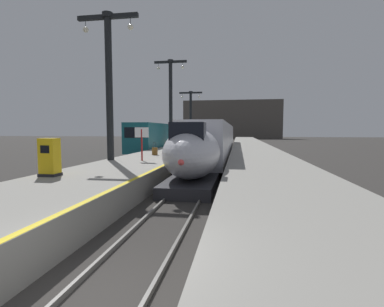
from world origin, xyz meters
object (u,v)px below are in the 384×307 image
(regional_train_adjacent, at_px, (174,136))
(station_column_distant, at_px, (191,111))
(station_column_far, at_px, (171,95))
(station_column_mid, at_px, (109,73))
(departure_info_board, at_px, (142,137))
(highspeed_train_main, at_px, (216,140))
(rolling_suitcase, at_px, (155,151))
(ticket_machine_yellow, at_px, (50,159))
(passenger_near_edge, at_px, (178,143))

(regional_train_adjacent, xyz_separation_m, station_column_distant, (2.20, 3.44, 4.18))
(station_column_far, bearing_deg, station_column_mid, -90.00)
(station_column_far, relative_size, departure_info_board, 4.93)
(highspeed_train_main, height_order, rolling_suitcase, highspeed_train_main)
(highspeed_train_main, relative_size, departure_info_board, 17.68)
(station_column_mid, height_order, departure_info_board, station_column_mid)
(station_column_far, distance_m, ticket_machine_yellow, 24.17)
(regional_train_adjacent, relative_size, ticket_machine_yellow, 22.87)
(station_column_mid, relative_size, ticket_machine_yellow, 5.80)
(station_column_mid, bearing_deg, highspeed_train_main, 64.02)
(rolling_suitcase, height_order, departure_info_board, departure_info_board)
(regional_train_adjacent, distance_m, station_column_mid, 28.95)
(highspeed_train_main, height_order, station_column_distant, station_column_distant)
(rolling_suitcase, distance_m, ticket_machine_yellow, 10.78)
(highspeed_train_main, height_order, station_column_far, station_column_far)
(regional_train_adjacent, relative_size, passenger_near_edge, 21.66)
(highspeed_train_main, height_order, departure_info_board, highspeed_train_main)
(station_column_distant, relative_size, passenger_near_edge, 5.14)
(regional_train_adjacent, height_order, station_column_mid, station_column_mid)
(departure_info_board, bearing_deg, highspeed_train_main, 72.80)
(station_column_mid, distance_m, station_column_far, 16.97)
(passenger_near_edge, height_order, departure_info_board, departure_info_board)
(highspeed_train_main, distance_m, regional_train_adjacent, 18.30)
(ticket_machine_yellow, bearing_deg, regional_train_adjacent, 94.15)
(highspeed_train_main, height_order, station_column_mid, station_column_mid)
(station_column_mid, distance_m, passenger_near_edge, 6.90)
(station_column_far, height_order, passenger_near_edge, station_column_far)
(station_column_distant, bearing_deg, station_column_far, -90.00)
(station_column_distant, height_order, departure_info_board, station_column_distant)
(regional_train_adjacent, height_order, ticket_machine_yellow, regional_train_adjacent)
(station_column_distant, bearing_deg, departure_info_board, -86.18)
(station_column_far, height_order, rolling_suitcase, station_column_far)
(passenger_near_edge, height_order, ticket_machine_yellow, passenger_near_edge)
(station_column_mid, bearing_deg, passenger_near_edge, 42.73)
(rolling_suitcase, bearing_deg, station_column_distant, 93.61)
(rolling_suitcase, height_order, ticket_machine_yellow, ticket_machine_yellow)
(station_column_far, relative_size, station_column_distant, 1.20)
(ticket_machine_yellow, xyz_separation_m, departure_info_board, (1.79, 6.55, 0.77))
(rolling_suitcase, bearing_deg, ticket_machine_yellow, -97.52)
(station_column_distant, relative_size, ticket_machine_yellow, 5.42)
(station_column_distant, height_order, passenger_near_edge, station_column_distant)
(highspeed_train_main, bearing_deg, departure_info_board, -107.20)
(highspeed_train_main, bearing_deg, station_column_mid, -115.98)
(departure_info_board, bearing_deg, passenger_near_edge, 65.07)
(station_column_mid, distance_m, rolling_suitcase, 6.90)
(station_column_distant, distance_m, rolling_suitcase, 28.36)
(passenger_near_edge, bearing_deg, station_column_mid, -137.27)
(highspeed_train_main, relative_size, rolling_suitcase, 38.16)
(highspeed_train_main, height_order, ticket_machine_yellow, highspeed_train_main)
(station_column_distant, distance_m, passenger_near_edge, 29.02)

